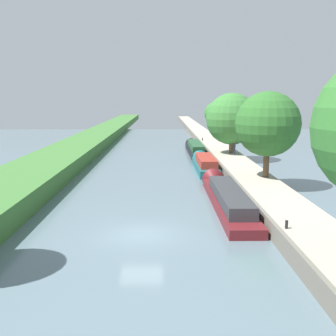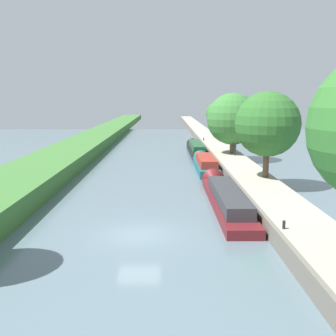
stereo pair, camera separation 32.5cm
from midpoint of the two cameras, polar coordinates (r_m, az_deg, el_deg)
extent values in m
plane|color=slate|center=(23.82, -3.72, -9.39)|extent=(160.00, 160.00, 0.00)
cube|color=#A89E8E|center=(24.94, 18.48, -7.79)|extent=(3.66, 260.00, 1.00)
cube|color=#6B665B|center=(24.38, 14.09, -7.92)|extent=(0.25, 260.00, 1.05)
cube|color=maroon|center=(29.87, 8.62, -4.86)|extent=(2.17, 14.48, 0.62)
cube|color=#333338|center=(29.00, 8.88, -3.84)|extent=(1.78, 10.13, 0.84)
cone|color=maroon|center=(37.48, 6.75, -1.79)|extent=(2.07, 1.30, 2.07)
cube|color=#195B60|center=(44.40, 5.57, 0.17)|extent=(2.11, 10.34, 0.78)
cube|color=maroon|center=(43.77, 5.66, 1.08)|extent=(1.73, 7.24, 0.81)
cone|color=#195B60|center=(50.10, 4.89, 1.29)|extent=(2.00, 1.26, 2.00)
cube|color=black|center=(57.92, 4.18, 2.47)|extent=(1.96, 14.75, 0.78)
cube|color=#234C2D|center=(57.09, 4.25, 3.18)|extent=(1.61, 10.32, 0.84)
cone|color=black|center=(65.80, 3.63, 3.37)|extent=(1.86, 1.18, 1.86)
cylinder|color=brown|center=(36.09, 13.98, 1.15)|extent=(0.51, 0.51, 3.10)
sphere|color=#2D6628|center=(35.77, 14.19, 6.05)|extent=(5.61, 5.61, 5.61)
cylinder|color=brown|center=(50.97, 9.23, 3.49)|extent=(0.52, 0.52, 2.55)
sphere|color=#387533|center=(50.72, 9.32, 6.89)|extent=(6.39, 6.39, 6.39)
cylinder|color=#4C3828|center=(71.27, 7.05, 5.57)|extent=(0.36, 0.36, 3.13)
sphere|color=#33702D|center=(71.12, 7.09, 7.69)|extent=(3.92, 3.92, 3.92)
cylinder|color=#282D42|center=(49.46, 9.62, 2.27)|extent=(0.26, 0.26, 0.82)
cylinder|color=#333338|center=(49.37, 9.64, 3.10)|extent=(0.34, 0.34, 0.62)
sphere|color=tan|center=(49.32, 9.66, 3.59)|extent=(0.22, 0.22, 0.22)
cylinder|color=black|center=(22.44, 16.51, -7.72)|extent=(0.16, 0.16, 0.45)
cylinder|color=black|center=(65.94, 5.23, 4.09)|extent=(0.16, 0.16, 0.45)
camera|label=1|loc=(0.16, -89.77, 0.04)|focal=43.01mm
camera|label=2|loc=(0.16, 90.23, -0.04)|focal=43.01mm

